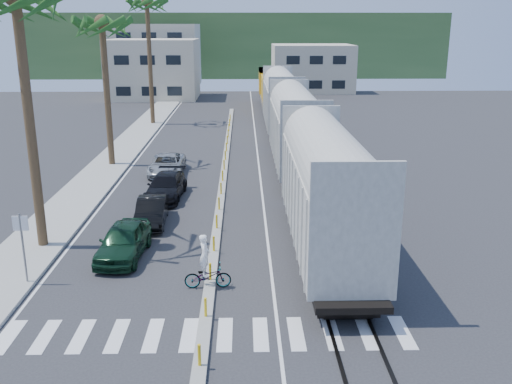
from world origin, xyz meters
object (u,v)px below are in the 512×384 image
Objects in this scene: car_second at (152,211)px; cyclist at (207,271)px; street_sign at (22,239)px; car_lead at (124,241)px.

car_second is 1.89× the size of cyclist.
street_sign is 0.71× the size of car_second.
street_sign is 7.32m from cyclist.
street_sign is 1.35× the size of cyclist.
cyclist is (3.88, -3.16, -0.05)m from car_lead.
cyclist is (7.20, -0.42, -1.26)m from street_sign.
street_sign reaches higher than car_second.
car_lead is at bearing -99.87° from car_second.
cyclist is at bearing -35.36° from car_lead.
cyclist is at bearing -68.85° from car_second.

